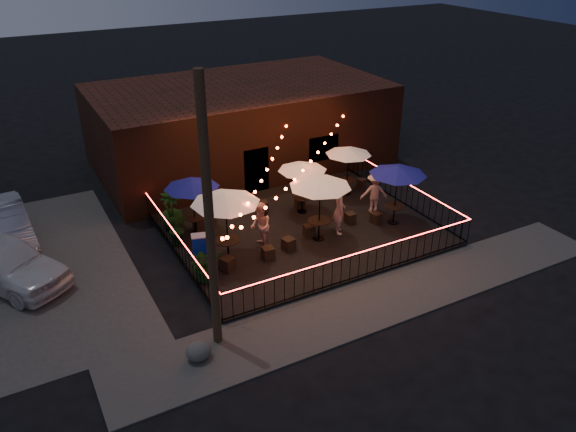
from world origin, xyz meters
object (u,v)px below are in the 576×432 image
(cafe_table_1, at_px, (192,185))
(cafe_table_5, at_px, (348,152))
(cafe_table_2, at_px, (320,183))
(cafe_table_3, at_px, (302,167))
(boulder, at_px, (199,351))
(cafe_table_0, at_px, (225,199))
(utility_pole, at_px, (209,222))
(cafe_table_4, at_px, (398,171))
(cooler, at_px, (200,244))

(cafe_table_1, relative_size, cafe_table_5, 1.17)
(cafe_table_2, bearing_deg, cafe_table_3, 76.36)
(cafe_table_2, height_order, boulder, cafe_table_2)
(cafe_table_0, height_order, boulder, cafe_table_0)
(cafe_table_2, bearing_deg, cafe_table_5, 42.04)
(cafe_table_2, xyz_separation_m, cafe_table_3, (0.55, 2.28, -0.32))
(cafe_table_3, xyz_separation_m, boulder, (-6.94, -6.35, -1.86))
(utility_pole, xyz_separation_m, cafe_table_4, (8.98, 3.27, -1.58))
(boulder, bearing_deg, cafe_table_1, 70.58)
(cafe_table_3, distance_m, boulder, 9.59)
(cafe_table_4, distance_m, cafe_table_5, 3.21)
(cafe_table_1, distance_m, cafe_table_2, 4.82)
(cafe_table_3, relative_size, cafe_table_5, 1.17)
(boulder, bearing_deg, cafe_table_0, 57.59)
(cooler, bearing_deg, boulder, -94.39)
(cafe_table_1, bearing_deg, cafe_table_5, 1.96)
(cafe_table_0, bearing_deg, cafe_table_3, 25.91)
(cafe_table_0, xyz_separation_m, cafe_table_5, (6.85, 2.64, -0.41))
(cafe_table_1, relative_size, cafe_table_4, 1.04)
(cafe_table_1, distance_m, cafe_table_3, 4.59)
(cafe_table_3, bearing_deg, cafe_table_1, 175.61)
(cafe_table_1, height_order, cafe_table_2, cafe_table_2)
(cafe_table_4, bearing_deg, cooler, 169.25)
(cafe_table_0, bearing_deg, boulder, -122.41)
(utility_pole, relative_size, cafe_table_3, 3.08)
(cafe_table_1, xyz_separation_m, cafe_table_2, (4.03, -2.64, 0.24))
(boulder, bearing_deg, cooler, 69.12)
(utility_pole, distance_m, cafe_table_2, 6.84)
(cafe_table_1, relative_size, cafe_table_2, 1.01)
(cooler, bearing_deg, utility_pole, -88.05)
(cafe_table_0, relative_size, cafe_table_2, 1.14)
(cafe_table_5, bearing_deg, cafe_table_4, -87.25)
(cafe_table_3, bearing_deg, utility_pole, -136.49)
(cafe_table_4, bearing_deg, cafe_table_2, 174.70)
(cafe_table_0, relative_size, cooler, 3.89)
(cafe_table_4, distance_m, boulder, 10.65)
(cafe_table_4, bearing_deg, cafe_table_0, 175.52)
(cafe_table_2, height_order, cafe_table_3, cafe_table_2)
(cafe_table_0, bearing_deg, cafe_table_1, 98.78)
(cooler, bearing_deg, cafe_table_0, -34.77)
(utility_pole, height_order, cafe_table_4, utility_pole)
(cooler, xyz_separation_m, boulder, (-1.99, -5.23, -0.22))
(cafe_table_4, xyz_separation_m, boulder, (-9.74, -3.76, -2.10))
(cafe_table_5, bearing_deg, cafe_table_3, -167.22)
(cafe_table_5, bearing_deg, cafe_table_0, -158.90)
(cafe_table_2, relative_size, cafe_table_5, 1.16)
(cafe_table_4, xyz_separation_m, cooler, (-7.75, 1.47, -1.88))
(cafe_table_3, bearing_deg, cafe_table_5, 12.78)
(cafe_table_3, height_order, cafe_table_4, cafe_table_4)
(cafe_table_2, xyz_separation_m, cafe_table_4, (3.35, -0.31, -0.08))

